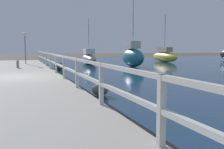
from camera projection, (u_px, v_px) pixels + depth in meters
ground_plane at (14, 81)px, 12.74m from camera, size 120.00×120.00×0.00m
dock_walkway at (14, 79)px, 12.73m from camera, size 4.62×36.00×0.22m
railing at (59, 62)px, 13.37m from camera, size 0.10×32.50×1.03m
boulder_far_strip at (59, 66)px, 19.42m from camera, size 0.75×0.67×0.56m
boulder_near_dock at (100, 90)px, 8.89m from camera, size 0.57×0.51×0.42m
boulder_water_edge at (57, 65)px, 21.95m from camera, size 0.50×0.45×0.37m
mooring_bollard at (18, 64)px, 18.35m from camera, size 0.18×0.18×0.57m
dock_lamp at (25, 39)px, 22.82m from camera, size 0.29×0.29×2.74m
sailboat_teal at (133, 56)px, 22.38m from camera, size 1.32×3.64×7.22m
sailboat_yellow at (164, 56)px, 30.31m from camera, size 1.48×5.63×5.37m
sailboat_gray at (89, 58)px, 26.58m from camera, size 1.87×5.88×4.56m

